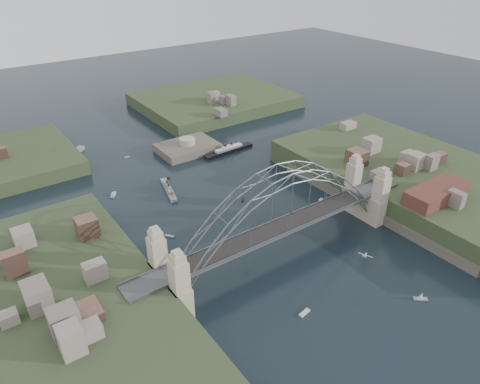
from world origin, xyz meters
name	(u,v)px	position (x,y,z in m)	size (l,w,h in m)	color
ground	(280,253)	(0.00, 0.00, 0.00)	(500.00, 500.00, 0.00)	black
bridge	(282,213)	(0.00, 0.00, 12.32)	(84.00, 13.80, 24.60)	#454547
shore_west	(51,352)	(-57.32, 0.00, 1.97)	(50.50, 90.00, 12.00)	#2D3B20
shore_east	(416,185)	(57.32, 0.00, 1.97)	(50.50, 90.00, 12.00)	#2D3B20
headland_ne	(215,104)	(50.00, 110.00, 0.75)	(70.00, 55.00, 9.50)	#2D3B20
fort_island	(188,152)	(12.00, 70.00, -0.34)	(22.00, 16.00, 9.40)	#4E473D
wharf_shed	(436,193)	(44.00, -14.00, 10.00)	(20.00, 8.00, 4.00)	#592D26
finger_pier	(465,252)	(39.00, -28.00, 0.70)	(4.00, 22.00, 1.40)	#454547
naval_cruiser_near	(168,189)	(-8.55, 46.12, 0.73)	(5.78, 15.63, 4.68)	gray
naval_cruiser_far	(68,156)	(-27.74, 90.64, 0.94)	(15.88, 12.64, 6.05)	gray
ocean_liner	(229,150)	(24.49, 60.10, 0.82)	(21.59, 3.94, 5.27)	black
aeroplane	(365,256)	(9.07, -19.28, 7.46)	(1.84, 3.13, 0.48)	#B6B9BE
small_boat_a	(170,236)	(-20.05, 23.26, 0.15)	(2.31, 2.67, 0.45)	silver
small_boat_b	(243,200)	(7.78, 27.46, 0.15)	(1.59, 1.69, 0.45)	silver
small_boat_c	(304,313)	(-9.32, -19.46, 0.15)	(3.05, 1.49, 0.45)	silver
small_boat_d	(270,169)	(28.20, 39.34, 0.15)	(2.24, 2.08, 0.45)	silver
small_boat_e	(113,195)	(-24.26, 53.88, 0.28)	(3.14, 3.95, 1.43)	silver
small_boat_f	(168,178)	(-4.62, 54.26, 0.15)	(1.19, 1.64, 0.45)	silver
small_boat_g	(421,297)	(15.03, -31.54, 0.74)	(3.05, 2.75, 2.38)	silver
small_boat_h	(127,157)	(-9.53, 78.15, 0.15)	(1.97, 0.74, 0.45)	silver
small_boat_i	(321,200)	(27.42, 12.98, 0.28)	(2.82, 1.68, 1.43)	silver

